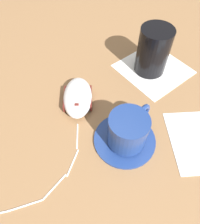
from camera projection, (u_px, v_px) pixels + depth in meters
The scene contains 7 objects.
ground_plane at pixel (151, 104), 0.51m from camera, with size 3.00×3.00×0.00m, color olive.
saucer at pixel (125, 139), 0.45m from camera, with size 0.13×0.13×0.01m, color navy.
coffee_cup at pixel (129, 130), 0.41m from camera, with size 0.11×0.08×0.07m.
computer_mouse at pixel (78, 97), 0.49m from camera, with size 0.12×0.13×0.04m.
mouse_cable at pixel (2, 201), 0.38m from camera, with size 0.41×0.09×0.00m.
napkin_under_glass at pixel (153, 69), 0.57m from camera, with size 0.16×0.16×0.00m, color white.
drinking_glass at pixel (153, 51), 0.52m from camera, with size 0.08×0.08×0.12m, color black.
Camera 1 is at (0.29, 0.16, 0.40)m, focal length 35.00 mm.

